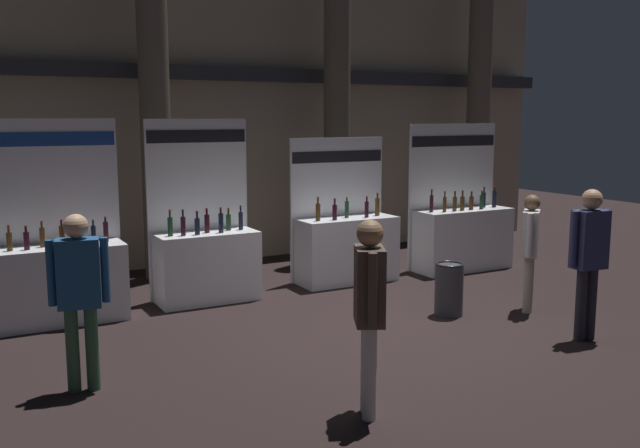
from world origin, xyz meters
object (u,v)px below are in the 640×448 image
(trash_bin, at_px, (449,289))
(visitor_0, at_px, (530,243))
(exhibitor_booth_1, at_px, (206,258))
(exhibitor_booth_3, at_px, (462,233))
(visitor_3, at_px, (79,286))
(exhibitor_booth_0, at_px, (54,275))
(visitor_4, at_px, (589,250))
(visitor_2, at_px, (369,300))
(exhibitor_booth_2, at_px, (346,244))

(trash_bin, xyz_separation_m, visitor_0, (1.07, -0.35, 0.59))
(exhibitor_booth_1, xyz_separation_m, exhibitor_booth_3, (4.56, -0.11, 0.01))
(exhibitor_booth_3, distance_m, visitor_3, 7.20)
(visitor_3, bearing_deg, exhibitor_booth_1, -117.91)
(exhibitor_booth_0, xyz_separation_m, visitor_0, (5.70, -2.50, 0.31))
(exhibitor_booth_1, height_order, exhibitor_booth_3, exhibitor_booth_1)
(trash_bin, bearing_deg, exhibitor_booth_1, 138.61)
(exhibitor_booth_1, bearing_deg, visitor_0, -35.68)
(visitor_0, relative_size, visitor_4, 0.89)
(visitor_0, relative_size, visitor_2, 0.91)
(exhibitor_booth_0, relative_size, exhibitor_booth_1, 1.00)
(exhibitor_booth_1, bearing_deg, trash_bin, -41.39)
(exhibitor_booth_3, xyz_separation_m, visitor_2, (-4.64, -4.30, 0.42))
(exhibitor_booth_1, height_order, visitor_0, exhibitor_booth_1)
(visitor_2, bearing_deg, trash_bin, 156.03)
(exhibitor_booth_3, height_order, visitor_4, exhibitor_booth_3)
(exhibitor_booth_3, xyz_separation_m, visitor_3, (-6.73, -2.51, 0.40))
(exhibitor_booth_2, distance_m, exhibitor_booth_3, 2.22)
(exhibitor_booth_0, height_order, visitor_3, exhibitor_booth_0)
(exhibitor_booth_0, distance_m, visitor_2, 4.76)
(exhibitor_booth_1, height_order, visitor_2, exhibitor_booth_1)
(exhibitor_booth_2, height_order, visitor_3, exhibitor_booth_2)
(exhibitor_booth_3, xyz_separation_m, visitor_0, (-0.93, -2.50, 0.31))
(exhibitor_booth_1, height_order, trash_bin, exhibitor_booth_1)
(trash_bin, distance_m, visitor_2, 3.48)
(visitor_4, bearing_deg, exhibitor_booth_0, -28.38)
(exhibitor_booth_0, relative_size, visitor_4, 1.45)
(visitor_0, height_order, visitor_3, visitor_3)
(visitor_0, bearing_deg, visitor_3, 138.19)
(exhibitor_booth_2, distance_m, visitor_4, 4.04)
(trash_bin, distance_m, visitor_0, 1.27)
(visitor_2, bearing_deg, visitor_4, 126.24)
(exhibitor_booth_0, height_order, visitor_2, exhibitor_booth_0)
(visitor_2, bearing_deg, exhibitor_booth_0, -128.38)
(exhibitor_booth_2, bearing_deg, exhibitor_booth_1, -178.78)
(exhibitor_booth_3, height_order, visitor_0, exhibitor_booth_3)
(exhibitor_booth_1, distance_m, visitor_4, 5.09)
(visitor_3, bearing_deg, visitor_4, 179.11)
(trash_bin, bearing_deg, visitor_4, -64.87)
(exhibitor_booth_2, bearing_deg, visitor_4, -76.17)
(exhibitor_booth_2, xyz_separation_m, visitor_4, (0.96, -3.90, 0.47))
(exhibitor_booth_1, relative_size, visitor_3, 1.50)
(exhibitor_booth_0, height_order, trash_bin, exhibitor_booth_0)
(visitor_2, bearing_deg, exhibitor_booth_1, -154.23)
(exhibitor_booth_0, height_order, visitor_4, exhibitor_booth_0)
(exhibitor_booth_1, xyz_separation_m, visitor_0, (3.63, -2.61, 0.31))
(visitor_3, relative_size, visitor_4, 0.96)
(exhibitor_booth_2, distance_m, visitor_3, 5.27)
(trash_bin, bearing_deg, visitor_3, -175.59)
(visitor_4, bearing_deg, exhibitor_booth_3, -102.14)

